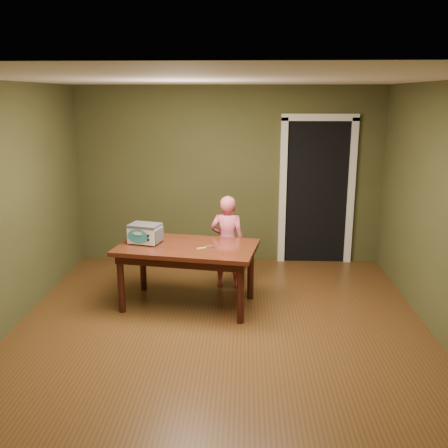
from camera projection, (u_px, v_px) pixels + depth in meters
The scene contains 8 objects.
floor at pixel (221, 334), 5.27m from camera, with size 5.00×5.00×0.00m, color brown.
room_shell at pixel (220, 174), 4.84m from camera, with size 4.52×5.02×2.61m.
doorway at pixel (314, 189), 7.64m from camera, with size 1.10×0.66×2.25m.
dining_table at pixel (187, 253), 5.86m from camera, with size 1.73×1.15×0.75m.
toy_oven at pixel (145, 233), 5.89m from camera, with size 0.42×0.34×0.23m.
baking_pan at pixel (209, 247), 5.75m from camera, with size 0.10×0.10×0.02m.
spatula at pixel (204, 248), 5.73m from camera, with size 0.18×0.03×0.01m, color #DAD25F.
child at pixel (227, 242), 6.45m from camera, with size 0.45×0.29×1.22m, color #E25D74.
Camera 1 is at (0.24, -4.81, 2.45)m, focal length 40.00 mm.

